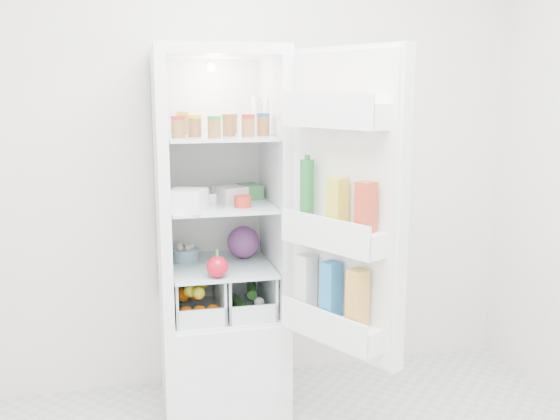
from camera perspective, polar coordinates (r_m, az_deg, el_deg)
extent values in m
cube|color=white|center=(3.36, -2.94, 5.81)|extent=(3.00, 0.02, 2.60)
cube|color=silver|center=(3.31, -5.33, -13.16)|extent=(0.60, 0.60, 0.50)
cube|color=silver|center=(3.03, -5.85, 14.20)|extent=(0.60, 0.60, 0.05)
cube|color=silver|center=(3.33, -6.25, 2.69)|extent=(0.60, 0.05, 1.25)
cube|color=silver|center=(3.04, -10.76, 1.76)|extent=(0.05, 0.60, 1.25)
cube|color=silver|center=(3.11, -0.59, 2.16)|extent=(0.05, 0.60, 1.25)
cube|color=white|center=(3.30, -6.19, 2.61)|extent=(0.50, 0.01, 1.25)
sphere|color=white|center=(3.23, -6.33, 12.83)|extent=(0.05, 0.05, 0.05)
cube|color=silver|center=(3.12, -5.42, -5.10)|extent=(0.49, 0.53, 0.01)
cube|color=silver|center=(3.05, -5.53, 0.50)|extent=(0.49, 0.53, 0.02)
cube|color=silver|center=(3.01, -5.64, 6.70)|extent=(0.49, 0.53, 0.02)
cylinder|color=#B21919|center=(2.85, -9.31, 7.38)|extent=(0.06, 0.06, 0.08)
cylinder|color=gold|center=(2.91, -7.80, 7.49)|extent=(0.06, 0.06, 0.08)
cylinder|color=#267226|center=(2.84, -6.02, 7.45)|extent=(0.06, 0.06, 0.08)
cylinder|color=brown|center=(2.95, -4.71, 7.60)|extent=(0.06, 0.06, 0.08)
cylinder|color=#B21919|center=(2.89, -2.92, 7.56)|extent=(0.06, 0.06, 0.08)
cylinder|color=#194C8C|center=(2.95, -1.56, 7.64)|extent=(0.06, 0.06, 0.08)
cylinder|color=#BF8C19|center=(3.08, -8.88, 7.66)|extent=(0.06, 0.06, 0.08)
cylinder|color=#4C4C4C|center=(3.13, -4.48, 7.80)|extent=(0.06, 0.06, 0.08)
cylinder|color=white|center=(3.08, -2.08, 8.65)|extent=(0.05, 0.05, 0.18)
cube|color=white|center=(2.85, -8.45, 0.87)|extent=(0.20, 0.20, 0.10)
cube|color=beige|center=(3.06, -4.60, 1.44)|extent=(0.18, 0.18, 0.08)
cylinder|color=red|center=(2.93, -3.43, 0.78)|extent=(0.09, 0.09, 0.05)
cube|color=silver|center=(3.11, -5.88, 1.26)|extent=(0.17, 0.13, 0.04)
cube|color=#3F8B48|center=(3.16, -2.72, 1.72)|extent=(0.12, 0.15, 0.07)
sphere|color=#5E2055|center=(3.20, -3.36, -2.96)|extent=(0.17, 0.17, 0.17)
sphere|color=red|center=(2.89, -5.75, -5.20)|extent=(0.10, 0.10, 0.10)
cylinder|color=#7EA6BC|center=(3.20, -8.64, -4.06)|extent=(0.14, 0.14, 0.06)
sphere|color=orange|center=(3.05, -8.58, -9.34)|extent=(0.07, 0.07, 0.07)
sphere|color=orange|center=(3.05, -7.35, -9.27)|extent=(0.07, 0.07, 0.07)
sphere|color=orange|center=(3.06, -6.12, -9.19)|extent=(0.07, 0.07, 0.07)
sphere|color=orange|center=(3.14, -8.79, -7.65)|extent=(0.07, 0.07, 0.07)
sphere|color=orange|center=(3.15, -7.61, -7.58)|extent=(0.07, 0.07, 0.07)
sphere|color=yellow|center=(3.08, -8.26, -7.36)|extent=(0.06, 0.06, 0.06)
sphere|color=yellow|center=(3.19, -7.17, -6.68)|extent=(0.06, 0.06, 0.06)
sphere|color=yellow|center=(3.04, -7.43, -7.55)|extent=(0.06, 0.06, 0.06)
cylinder|color=#1D4C19|center=(3.19, -3.87, -8.47)|extent=(0.09, 0.21, 0.05)
cylinder|color=#1D4C19|center=(3.24, -2.62, -7.25)|extent=(0.08, 0.21, 0.05)
sphere|color=white|center=(3.09, -2.76, -9.14)|extent=(0.05, 0.05, 0.05)
sphere|color=white|center=(3.11, -1.92, -8.43)|extent=(0.05, 0.05, 0.05)
cube|color=silver|center=(2.64, 6.15, 0.51)|extent=(0.34, 0.56, 1.30)
cube|color=white|center=(2.61, 5.63, 0.42)|extent=(0.27, 0.50, 1.26)
cube|color=white|center=(2.54, 5.01, 8.64)|extent=(0.33, 0.49, 0.10)
cube|color=white|center=(2.60, 4.83, -2.42)|extent=(0.33, 0.49, 0.10)
cube|color=white|center=(2.73, 4.69, -10.63)|extent=(0.33, 0.49, 0.10)
sphere|color=#9C6F46|center=(2.45, 7.01, 9.92)|extent=(0.05, 0.05, 0.05)
sphere|color=#9C6F46|center=(2.50, 5.62, 9.97)|extent=(0.05, 0.05, 0.05)
sphere|color=#9C6F46|center=(2.56, 4.29, 10.01)|extent=(0.05, 0.05, 0.05)
sphere|color=#9C6F46|center=(2.61, 3.01, 10.05)|extent=(0.05, 0.05, 0.05)
sphere|color=#9C6F46|center=(2.67, 1.79, 10.08)|extent=(0.05, 0.05, 0.05)
cylinder|color=#1B6028|center=(2.67, 2.48, 1.88)|extent=(0.06, 0.06, 0.26)
cube|color=yellow|center=(2.55, 5.28, 0.73)|extent=(0.09, 0.09, 0.20)
cube|color=#C83E23|center=(2.45, 7.83, 0.26)|extent=(0.09, 0.09, 0.20)
cube|color=silver|center=(2.76, 2.41, -6.54)|extent=(0.09, 0.09, 0.24)
cube|color=#277BC4|center=(2.66, 4.66, -7.26)|extent=(0.09, 0.09, 0.24)
cube|color=gold|center=(2.57, 7.10, -8.01)|extent=(0.09, 0.09, 0.24)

